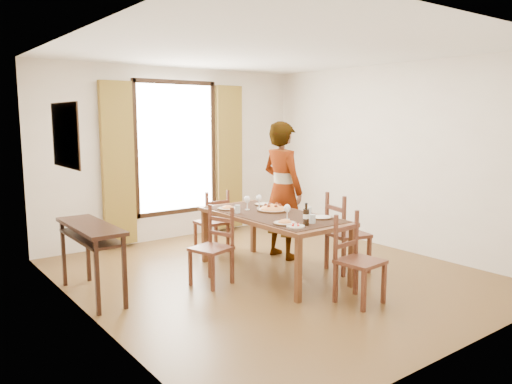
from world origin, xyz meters
TOP-DOWN VIEW (x-y plane):
  - ground at (0.00, 0.00)m, footprint 5.00×5.00m
  - room_shell at (-0.00, 0.13)m, footprint 4.60×5.10m
  - console_table at (-2.03, 0.60)m, footprint 0.38×1.20m
  - dining_table at (0.03, 0.06)m, footprint 0.94×2.00m
  - chair_west at (-0.76, 0.17)m, footprint 0.50×0.50m
  - chair_north at (-0.02, 1.36)m, footprint 0.42×0.42m
  - chair_south at (0.13, -1.24)m, footprint 0.45×0.45m
  - chair_east at (0.82, -0.42)m, footprint 0.53×0.53m
  - man at (0.61, 0.56)m, footprint 0.73×0.52m
  - plate_sw at (-0.23, -0.48)m, footprint 0.27×0.27m
  - plate_se at (0.32, -0.49)m, footprint 0.27×0.27m
  - plate_nw at (-0.24, 0.64)m, footprint 0.27×0.27m
  - plate_ne at (0.33, 0.61)m, footprint 0.27×0.27m
  - pasta_platter at (0.15, 0.20)m, footprint 0.40×0.40m
  - caprese_plate at (-0.24, -0.67)m, footprint 0.20×0.20m
  - wine_glass_a at (-0.06, -0.32)m, footprint 0.08×0.08m
  - wine_glass_b at (0.12, 0.44)m, footprint 0.08×0.08m
  - wine_glass_c at (-0.05, 0.47)m, footprint 0.08×0.08m
  - tumbler_a at (0.33, -0.27)m, footprint 0.07×0.07m
  - tumbler_b at (-0.28, 0.36)m, footprint 0.07×0.07m
  - tumbler_c at (0.04, -0.64)m, footprint 0.07×0.07m
  - wine_bottle at (-0.08, -0.67)m, footprint 0.07×0.07m

SIDE VIEW (x-z plane):
  - ground at x=0.00m, z-range 0.00..0.00m
  - chair_west at x=-0.76m, z-range -0.03..0.87m
  - chair_north at x=-0.02m, z-range -0.03..0.87m
  - chair_south at x=0.13m, z-range -0.03..0.90m
  - chair_east at x=0.82m, z-range -0.03..0.96m
  - console_table at x=-2.03m, z-range 0.28..1.08m
  - dining_table at x=0.03m, z-range 0.32..1.07m
  - caprese_plate at x=-0.24m, z-range 0.76..0.80m
  - plate_sw at x=-0.23m, z-range 0.76..0.81m
  - plate_se at x=0.32m, z-range 0.76..0.81m
  - plate_nw at x=-0.24m, z-range 0.76..0.81m
  - plate_ne at x=0.33m, z-range 0.76..0.81m
  - pasta_platter at x=0.15m, z-range 0.76..0.86m
  - tumbler_a at x=0.33m, z-range 0.76..0.86m
  - tumbler_b at x=-0.28m, z-range 0.76..0.86m
  - tumbler_c at x=0.04m, z-range 0.76..0.86m
  - wine_glass_a at x=-0.06m, z-range 0.76..0.94m
  - wine_glass_b at x=0.12m, z-range 0.76..0.94m
  - wine_glass_c at x=-0.05m, z-range 0.76..0.94m
  - wine_bottle at x=-0.08m, z-range 0.76..1.00m
  - man at x=0.61m, z-range 0.00..1.88m
  - room_shell at x=0.00m, z-range 0.17..2.91m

